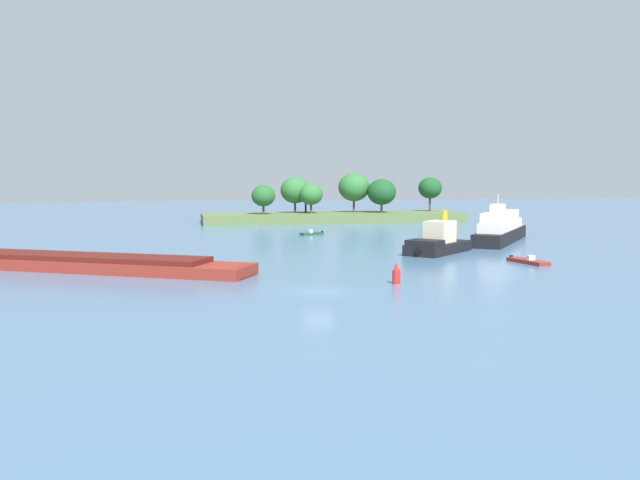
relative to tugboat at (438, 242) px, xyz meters
The scene contains 8 objects.
ground_plane 30.76m from the tugboat, 129.94° to the right, with size 400.00×400.00×0.00m, color #476B8E.
treeline_island 57.32m from the tugboat, 88.96° to the left, with size 52.54×14.46×9.96m.
tugboat is the anchor object (origin of this frame).
fishing_skiff 12.38m from the tugboat, 61.78° to the right, with size 2.43×5.72×0.89m.
small_motorboat 29.47m from the tugboat, 109.84° to the left, with size 3.99×2.51×0.86m.
white_riverboat 17.66m from the tugboat, 38.36° to the left, with size 15.71×18.77×6.85m.
cargo_barge 43.03m from the tugboat, behind, with size 37.47×23.42×5.66m.
channel_buoy_red 24.28m from the tugboat, 120.35° to the right, with size 0.70×0.70×1.90m.
Camera 1 is at (-10.62, -51.02, 9.18)m, focal length 37.14 mm.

